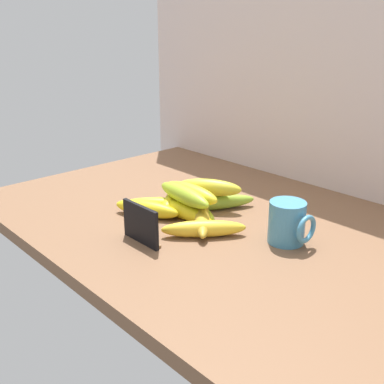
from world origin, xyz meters
The scene contains 15 objects.
counter_top centered at (0.00, 0.00, 1.50)cm, with size 110.00×76.00×3.00cm, color brown.
back_wall centered at (0.00, 39.00, 35.00)cm, with size 130.00×2.00×70.00cm, color beige.
chalkboard_sign centered at (-0.47, -20.05, 6.86)cm, with size 11.00×1.80×8.40cm.
coffee_mug centered at (20.80, 2.47, 7.49)cm, with size 9.15×7.65×8.99cm.
banana_0 centered at (-10.81, -1.54, 5.07)cm, with size 15.83×4.13×4.13cm, color yellow.
banana_1 centered at (-4.70, -0.91, 4.71)cm, with size 19.97×3.41×3.41cm, color #A1B626.
banana_2 centered at (-10.18, -10.76, 4.97)cm, with size 16.58×3.95×3.95cm, color yellow.
banana_3 centered at (-11.31, -6.72, 4.70)cm, with size 16.43×3.40×3.40cm, color #AFBE25.
banana_4 centered at (6.91, -8.47, 4.84)cm, with size 18.44×3.69×3.69cm, color yellow.
banana_5 centered at (2.43, -4.61, 4.79)cm, with size 20.46×3.57×3.57cm, color #B99227.
banana_6 centered at (-4.35, -5.11, 4.83)cm, with size 20.05×3.66×3.66cm, color yellow.
banana_7 centered at (-2.52, 4.30, 4.82)cm, with size 20.69×3.64×3.64cm, color #8BB331.
banana_8 centered at (-3.48, 3.51, 8.72)cm, with size 15.88×4.15×4.15cm, color gold.
banana_9 centered at (-3.91, -4.46, 8.65)cm, with size 18.17×3.98×3.98cm, color #99B628.
banana_10 centered at (-4.18, -2.21, 8.55)cm, with size 16.65×4.28×4.28cm, color yellow.
Camera 1 is at (72.92, -72.88, 46.98)cm, focal length 43.87 mm.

